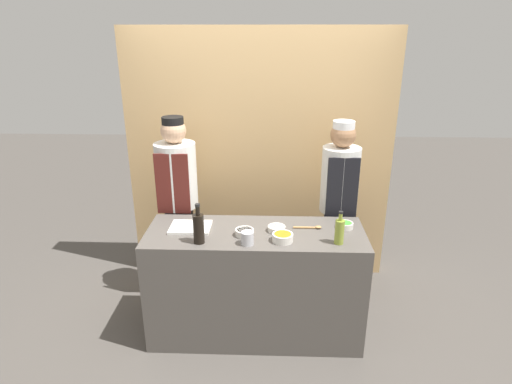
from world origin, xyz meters
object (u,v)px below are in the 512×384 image
sauce_bowl_red (244,232)px  sauce_bowl_green (345,225)px  cutting_board (190,227)px  chef_right (338,206)px  bottle_oil (339,231)px  chef_left (178,203)px  cup_steel (247,238)px  sauce_bowl_orange (283,237)px  sauce_bowl_brown (277,228)px  wooden_spoon (310,227)px  bottle_soy (199,228)px

sauce_bowl_red → sauce_bowl_green: size_ratio=1.13×
cutting_board → chef_right: size_ratio=0.19×
bottle_oil → chef_left: (-1.31, 0.70, -0.09)m
cutting_board → cup_steel: cup_steel is taller
sauce_bowl_orange → cup_steel: cup_steel is taller
sauce_bowl_brown → wooden_spoon: size_ratio=0.61×
bottle_soy → chef_left: chef_left is taller
sauce_bowl_red → chef_right: chef_right is taller
sauce_bowl_red → sauce_bowl_brown: size_ratio=1.03×
sauce_bowl_green → wooden_spoon: size_ratio=0.56×
sauce_bowl_orange → bottle_soy: 0.61m
sauce_bowl_brown → bottle_soy: size_ratio=0.44×
sauce_bowl_brown → sauce_bowl_orange: (0.04, -0.17, 0.01)m
sauce_bowl_brown → sauce_bowl_green: 0.54m
sauce_bowl_brown → chef_left: bearing=149.4°
wooden_spoon → sauce_bowl_brown: bearing=-168.4°
sauce_bowl_green → bottle_oil: size_ratio=0.49×
sauce_bowl_brown → cup_steel: (-0.21, -0.22, 0.03)m
cutting_board → sauce_bowl_brown: bearing=-2.0°
cutting_board → cup_steel: bearing=-28.3°
sauce_bowl_red → bottle_oil: bottle_oil is taller
sauce_bowl_orange → chef_right: (0.50, 0.68, -0.03)m
sauce_bowl_red → bottle_oil: 0.70m
chef_left → sauce_bowl_brown: bearing=-30.6°
sauce_bowl_green → bottle_oil: 0.28m
sauce_bowl_orange → sauce_bowl_green: 0.55m
bottle_oil → bottle_soy: bearing=-178.6°
sauce_bowl_red → chef_right: bearing=37.1°
sauce_bowl_green → bottle_soy: size_ratio=0.41×
cutting_board → bottle_soy: size_ratio=1.03×
sauce_bowl_brown → bottle_oil: 0.49m
sauce_bowl_brown → sauce_bowl_orange: 0.17m
sauce_bowl_brown → bottle_soy: 0.61m
cutting_board → bottle_soy: bearing=-65.4°
sauce_bowl_red → wooden_spoon: size_ratio=0.63×
sauce_bowl_red → cup_steel: bearing=-78.1°
bottle_soy → chef_right: 1.32m
chef_right → wooden_spoon: bearing=-121.3°
sauce_bowl_orange → cup_steel: 0.26m
sauce_bowl_brown → cutting_board: bearing=178.0°
sauce_bowl_orange → sauce_bowl_green: sauce_bowl_orange is taller
bottle_oil → chef_left: size_ratio=0.15×
bottle_soy → cutting_board: bearing=114.6°
sauce_bowl_orange → chef_right: 0.84m
chef_left → chef_right: size_ratio=1.01×
bottle_oil → chef_left: bearing=152.1°
wooden_spoon → sauce_bowl_red: bearing=-164.9°
wooden_spoon → chef_right: bearing=58.7°
sauce_bowl_green → cup_steel: cup_steel is taller
bottle_oil → wooden_spoon: size_ratio=1.14×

